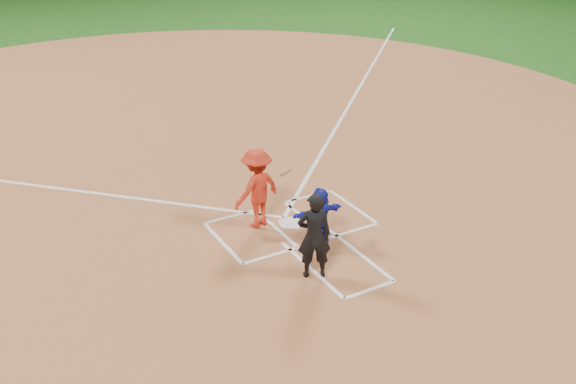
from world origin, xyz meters
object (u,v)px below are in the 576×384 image
batter_at_plate (257,188)px  home_plate (291,223)px  catcher (320,215)px  umpire (314,236)px

batter_at_plate → home_plate: bearing=-25.8°
home_plate → catcher: bearing=98.0°
catcher → batter_at_plate: size_ratio=0.69×
umpire → batter_at_plate: 2.21m
umpire → batter_at_plate: bearing=-66.6°
umpire → home_plate: bearing=-84.9°
catcher → home_plate: bearing=-79.4°
umpire → catcher: bearing=-104.2°
home_plate → umpire: (-0.62, -1.90, 0.83)m
umpire → batter_at_plate: batter_at_plate is taller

